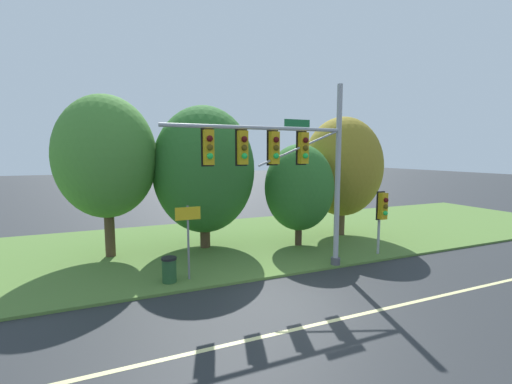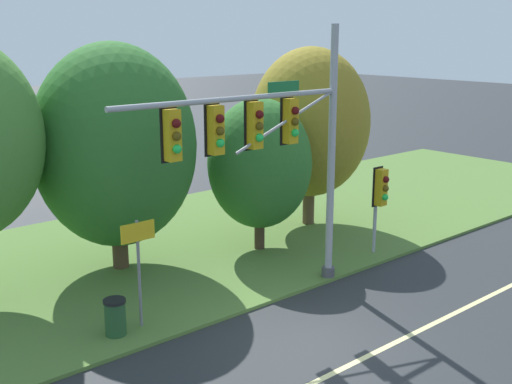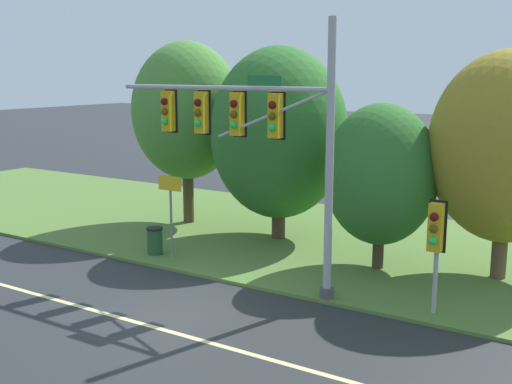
{
  "view_description": "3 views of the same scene",
  "coord_description": "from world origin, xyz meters",
  "px_view_note": "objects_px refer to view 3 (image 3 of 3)",
  "views": [
    {
      "loc": [
        -5.58,
        -8.98,
        4.82
      ],
      "look_at": [
        0.21,
        4.57,
        3.16
      ],
      "focal_mm": 24.0,
      "sensor_mm": 36.0,
      "label": 1
    },
    {
      "loc": [
        -10.59,
        -9.84,
        7.38
      ],
      "look_at": [
        1.0,
        3.66,
        2.94
      ],
      "focal_mm": 45.0,
      "sensor_mm": 36.0,
      "label": 2
    },
    {
      "loc": [
        10.5,
        -12.46,
        6.26
      ],
      "look_at": [
        -0.32,
        4.5,
        2.44
      ],
      "focal_mm": 45.0,
      "sensor_mm": 36.0,
      "label": 3
    }
  ],
  "objects_px": {
    "tree_nearest_road": "(187,111)",
    "tree_behind_signpost": "(381,175)",
    "pedestrian_signal_near_kerb": "(436,234)",
    "tree_left_of_mast": "(279,133)",
    "route_sign_post": "(170,202)",
    "traffic_signal_mast": "(254,130)",
    "tree_mid_verge": "(507,147)",
    "trash_bin": "(155,241)"
  },
  "relations": [
    {
      "from": "route_sign_post",
      "to": "tree_mid_verge",
      "type": "relative_size",
      "value": 0.41
    },
    {
      "from": "tree_mid_verge",
      "to": "route_sign_post",
      "type": "bearing_deg",
      "value": -159.3
    },
    {
      "from": "tree_left_of_mast",
      "to": "trash_bin",
      "type": "xyz_separation_m",
      "value": [
        -2.44,
        -4.14,
        -3.44
      ]
    },
    {
      "from": "traffic_signal_mast",
      "to": "tree_mid_verge",
      "type": "relative_size",
      "value": 1.11
    },
    {
      "from": "tree_nearest_road",
      "to": "traffic_signal_mast",
      "type": "bearing_deg",
      "value": -38.23
    },
    {
      "from": "traffic_signal_mast",
      "to": "route_sign_post",
      "type": "distance_m",
      "value": 4.63
    },
    {
      "from": "pedestrian_signal_near_kerb",
      "to": "tree_left_of_mast",
      "type": "relative_size",
      "value": 0.42
    },
    {
      "from": "tree_left_of_mast",
      "to": "tree_nearest_road",
      "type": "bearing_deg",
      "value": 177.28
    },
    {
      "from": "tree_mid_verge",
      "to": "tree_behind_signpost",
      "type": "bearing_deg",
      "value": -163.17
    },
    {
      "from": "tree_left_of_mast",
      "to": "tree_mid_verge",
      "type": "xyz_separation_m",
      "value": [
        7.98,
        -0.47,
        0.04
      ]
    },
    {
      "from": "traffic_signal_mast",
      "to": "trash_bin",
      "type": "height_order",
      "value": "traffic_signal_mast"
    },
    {
      "from": "tree_nearest_road",
      "to": "tree_behind_signpost",
      "type": "distance_m",
      "value": 9.26
    },
    {
      "from": "pedestrian_signal_near_kerb",
      "to": "tree_behind_signpost",
      "type": "distance_m",
      "value": 4.12
    },
    {
      "from": "tree_behind_signpost",
      "to": "tree_mid_verge",
      "type": "xyz_separation_m",
      "value": [
        3.44,
        1.04,
        0.96
      ]
    },
    {
      "from": "pedestrian_signal_near_kerb",
      "to": "trash_bin",
      "type": "height_order",
      "value": "pedestrian_signal_near_kerb"
    },
    {
      "from": "tree_left_of_mast",
      "to": "tree_behind_signpost",
      "type": "relative_size",
      "value": 1.35
    },
    {
      "from": "traffic_signal_mast",
      "to": "route_sign_post",
      "type": "height_order",
      "value": "traffic_signal_mast"
    },
    {
      "from": "route_sign_post",
      "to": "tree_nearest_road",
      "type": "distance_m",
      "value": 5.78
    },
    {
      "from": "route_sign_post",
      "to": "tree_left_of_mast",
      "type": "relative_size",
      "value": 0.4
    },
    {
      "from": "tree_nearest_road",
      "to": "tree_mid_verge",
      "type": "relative_size",
      "value": 1.08
    },
    {
      "from": "pedestrian_signal_near_kerb",
      "to": "trash_bin",
      "type": "distance_m",
      "value": 9.82
    },
    {
      "from": "tree_nearest_road",
      "to": "tree_mid_verge",
      "type": "bearing_deg",
      "value": -3.14
    },
    {
      "from": "tree_behind_signpost",
      "to": "traffic_signal_mast",
      "type": "bearing_deg",
      "value": -126.72
    },
    {
      "from": "traffic_signal_mast",
      "to": "route_sign_post",
      "type": "xyz_separation_m",
      "value": [
        -3.74,
        0.75,
        -2.63
      ]
    },
    {
      "from": "traffic_signal_mast",
      "to": "tree_nearest_road",
      "type": "distance_m",
      "value": 8.22
    },
    {
      "from": "traffic_signal_mast",
      "to": "tree_mid_verge",
      "type": "distance_m",
      "value": 7.42
    },
    {
      "from": "tree_nearest_road",
      "to": "trash_bin",
      "type": "relative_size",
      "value": 7.87
    },
    {
      "from": "tree_behind_signpost",
      "to": "trash_bin",
      "type": "xyz_separation_m",
      "value": [
        -6.99,
        -2.63,
        -2.52
      ]
    },
    {
      "from": "route_sign_post",
      "to": "tree_nearest_road",
      "type": "xyz_separation_m",
      "value": [
        -2.71,
        4.34,
        2.67
      ]
    },
    {
      "from": "route_sign_post",
      "to": "tree_behind_signpost",
      "type": "height_order",
      "value": "tree_behind_signpost"
    },
    {
      "from": "tree_left_of_mast",
      "to": "pedestrian_signal_near_kerb",
      "type": "bearing_deg",
      "value": -32.02
    },
    {
      "from": "route_sign_post",
      "to": "tree_behind_signpost",
      "type": "distance_m",
      "value": 6.87
    },
    {
      "from": "pedestrian_signal_near_kerb",
      "to": "tree_behind_signpost",
      "type": "height_order",
      "value": "tree_behind_signpost"
    },
    {
      "from": "tree_nearest_road",
      "to": "tree_behind_signpost",
      "type": "height_order",
      "value": "tree_nearest_road"
    },
    {
      "from": "traffic_signal_mast",
      "to": "tree_behind_signpost",
      "type": "xyz_separation_m",
      "value": [
        2.51,
        3.37,
        -1.52
      ]
    },
    {
      "from": "pedestrian_signal_near_kerb",
      "to": "tree_mid_verge",
      "type": "xyz_separation_m",
      "value": [
        0.75,
        4.05,
        1.82
      ]
    },
    {
      "from": "pedestrian_signal_near_kerb",
      "to": "tree_mid_verge",
      "type": "distance_m",
      "value": 4.5
    },
    {
      "from": "tree_left_of_mast",
      "to": "tree_behind_signpost",
      "type": "distance_m",
      "value": 4.88
    },
    {
      "from": "route_sign_post",
      "to": "tree_nearest_road",
      "type": "height_order",
      "value": "tree_nearest_road"
    },
    {
      "from": "traffic_signal_mast",
      "to": "pedestrian_signal_near_kerb",
      "type": "relative_size",
      "value": 2.53
    },
    {
      "from": "route_sign_post",
      "to": "tree_nearest_road",
      "type": "relative_size",
      "value": 0.38
    },
    {
      "from": "tree_left_of_mast",
      "to": "tree_mid_verge",
      "type": "relative_size",
      "value": 1.04
    }
  ]
}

